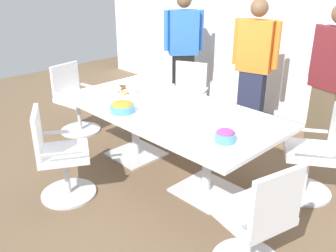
% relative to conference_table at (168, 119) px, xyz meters
% --- Properties ---
extents(ground_plane, '(10.00, 10.00, 0.01)m').
position_rel_conference_table_xyz_m(ground_plane, '(0.00, 0.00, -0.63)').
color(ground_plane, brown).
extents(back_wall, '(8.00, 0.10, 2.80)m').
position_rel_conference_table_xyz_m(back_wall, '(0.00, 2.40, 0.77)').
color(back_wall, white).
rests_on(back_wall, ground).
extents(conference_table, '(2.40, 1.20, 0.75)m').
position_rel_conference_table_xyz_m(conference_table, '(0.00, 0.00, 0.00)').
color(conference_table, white).
rests_on(conference_table, ground).
extents(office_chair_0, '(0.62, 0.62, 0.91)m').
position_rel_conference_table_xyz_m(office_chair_0, '(-1.70, -0.10, -0.22)').
color(office_chair_0, silver).
rests_on(office_chair_0, ground).
extents(office_chair_1, '(0.74, 0.74, 0.91)m').
position_rel_conference_table_xyz_m(office_chair_1, '(-0.40, -1.07, -0.22)').
color(office_chair_1, silver).
rests_on(office_chair_1, ground).
extents(office_chair_2, '(0.65, 0.65, 0.91)m').
position_rel_conference_table_xyz_m(office_chair_2, '(1.47, -0.55, -0.22)').
color(office_chair_2, silver).
rests_on(office_chair_2, ground).
extents(office_chair_3, '(0.75, 0.75, 0.91)m').
position_rel_conference_table_xyz_m(office_chair_3, '(1.29, 0.72, -0.22)').
color(office_chair_3, silver).
rests_on(office_chair_3, ground).
extents(office_chair_4, '(0.72, 0.72, 0.91)m').
position_rel_conference_table_xyz_m(office_chair_4, '(-0.67, 1.02, -0.22)').
color(office_chair_4, silver).
rests_on(office_chair_4, ground).
extents(person_standing_0, '(0.44, 0.54, 1.76)m').
position_rel_conference_table_xyz_m(person_standing_0, '(-1.38, 1.67, 0.29)').
color(person_standing_0, black).
rests_on(person_standing_0, ground).
extents(person_standing_1, '(0.61, 0.32, 1.74)m').
position_rel_conference_table_xyz_m(person_standing_1, '(-0.06, 1.63, 0.28)').
color(person_standing_1, '#232842').
rests_on(person_standing_1, ground).
extents(person_standing_2, '(0.61, 0.33, 1.76)m').
position_rel_conference_table_xyz_m(person_standing_2, '(0.98, 1.57, 0.30)').
color(person_standing_2, brown).
rests_on(person_standing_2, ground).
extents(snack_bowl_chips_orange, '(0.25, 0.25, 0.11)m').
position_rel_conference_table_xyz_m(snack_bowl_chips_orange, '(-0.25, -0.40, 0.18)').
color(snack_bowl_chips_orange, '#4C9EC6').
rests_on(snack_bowl_chips_orange, conference_table).
extents(snack_bowl_candy_mix, '(0.17, 0.17, 0.11)m').
position_rel_conference_table_xyz_m(snack_bowl_candy_mix, '(0.90, -0.21, 0.18)').
color(snack_bowl_candy_mix, '#4C9EC6').
rests_on(snack_bowl_candy_mix, conference_table).
extents(donut_platter, '(0.31, 0.30, 0.04)m').
position_rel_conference_table_xyz_m(donut_platter, '(-0.74, 0.02, 0.15)').
color(donut_platter, white).
rests_on(donut_platter, conference_table).
extents(plate_stack, '(0.19, 0.19, 0.04)m').
position_rel_conference_table_xyz_m(plate_stack, '(-0.05, 0.13, 0.14)').
color(plate_stack, white).
rests_on(plate_stack, conference_table).
extents(napkin_pile, '(0.19, 0.19, 0.06)m').
position_rel_conference_table_xyz_m(napkin_pile, '(0.69, 0.15, 0.15)').
color(napkin_pile, white).
rests_on(napkin_pile, conference_table).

